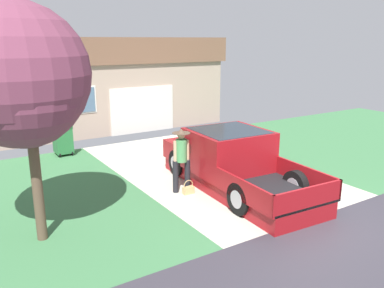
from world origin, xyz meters
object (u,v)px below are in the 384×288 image
Objects in this scene: wheeled_trash_bin at (63,139)px; pickup_truck at (230,161)px; person_with_hat at (181,157)px; front_yard_tree at (20,78)px; house_with_garage at (97,81)px; handbag at (188,189)px.

pickup_truck is at bearing -61.08° from wheeled_trash_bin.
person_with_hat is 5.69m from wheeled_trash_bin.
front_yard_tree is (-3.91, -0.50, 2.35)m from person_with_hat.
pickup_truck is 1.13× the size of front_yard_tree.
front_yard_tree reaches higher than house_with_garage.
wheeled_trash_bin is at bearing 107.75° from handbag.
pickup_truck is at bearing 2.04° from front_yard_tree.
house_with_garage is at bearing 94.81° from person_with_hat.
house_with_garage is at bearing 94.40° from pickup_truck.
front_yard_tree is at bearing -160.83° from person_with_hat.
front_yard_tree is (-5.14, -10.42, 1.23)m from house_with_garage.
pickup_truck is 3.08× the size of person_with_hat.
person_with_hat is 0.91m from handbag.
handbag is 0.03× the size of house_with_garage.
person_with_hat is 4.59m from front_yard_tree.
pickup_truck reaches higher than wheeled_trash_bin.
front_yard_tree is (-5.32, -0.19, 2.63)m from pickup_truck.
wheeled_trash_bin is (-3.15, 5.71, -0.12)m from pickup_truck.
house_with_garage reaches higher than person_with_hat.
person_with_hat is 4.53× the size of handbag.
house_with_garage reaches higher than wheeled_trash_bin.
front_yard_tree is at bearing -110.15° from wheeled_trash_bin.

